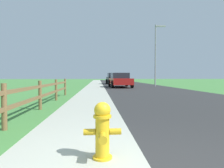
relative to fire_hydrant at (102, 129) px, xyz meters
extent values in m
plane|color=#44833D|center=(0.58, 24.29, -0.40)|extent=(120.00, 120.00, 0.00)
cube|color=#2D2D2D|center=(4.08, 26.29, -0.40)|extent=(7.00, 66.00, 0.01)
cube|color=#AFB2A2|center=(-2.42, 26.29, -0.40)|extent=(6.00, 66.00, 0.01)
cube|color=#44833D|center=(-3.92, 26.29, -0.39)|extent=(5.00, 66.00, 0.00)
cylinder|color=yellow|center=(0.00, 0.01, -0.10)|extent=(0.19, 0.19, 0.60)
cylinder|color=yellow|center=(0.00, 0.01, -0.39)|extent=(0.27, 0.27, 0.03)
cylinder|color=yellow|center=(0.00, 0.01, 0.17)|extent=(0.25, 0.25, 0.03)
sphere|color=yellow|center=(0.00, 0.01, 0.26)|extent=(0.22, 0.22, 0.22)
cube|color=gold|center=(0.00, 0.01, 0.33)|extent=(0.04, 0.04, 0.04)
cylinder|color=gold|center=(-0.17, 0.01, -0.04)|extent=(0.16, 0.09, 0.09)
cylinder|color=gold|center=(0.17, 0.01, -0.04)|extent=(0.16, 0.09, 0.09)
cylinder|color=gold|center=(0.00, -0.18, -0.06)|extent=(0.11, 0.19, 0.11)
cylinder|color=brown|center=(-1.98, 1.57, 0.09)|extent=(0.11, 0.11, 0.97)
cylinder|color=brown|center=(-1.98, 4.17, 0.09)|extent=(0.11, 0.11, 0.97)
cylinder|color=brown|center=(-1.98, 6.76, 0.09)|extent=(0.11, 0.11, 0.97)
cylinder|color=brown|center=(-1.98, 9.35, 0.09)|extent=(0.11, 0.11, 0.97)
cube|color=brown|center=(-1.98, 4.17, 0.04)|extent=(0.07, 10.37, 0.09)
cube|color=brown|center=(-1.98, 4.17, 0.38)|extent=(0.07, 10.37, 0.09)
cube|color=maroon|center=(2.20, 18.05, 0.22)|extent=(2.07, 4.95, 0.60)
cube|color=#1E232B|center=(2.20, 18.26, 0.79)|extent=(1.75, 2.47, 0.55)
cylinder|color=black|center=(1.20, 19.53, -0.03)|extent=(0.25, 0.75, 0.74)
cylinder|color=black|center=(3.09, 19.60, -0.03)|extent=(0.25, 0.75, 0.74)
cylinder|color=black|center=(1.31, 16.50, -0.03)|extent=(0.25, 0.75, 0.74)
cylinder|color=black|center=(3.21, 16.57, -0.03)|extent=(0.25, 0.75, 0.74)
cube|color=black|center=(2.24, 27.09, 0.26)|extent=(2.04, 4.40, 0.73)
cube|color=#1E232B|center=(2.25, 27.08, 0.92)|extent=(1.74, 2.24, 0.59)
cylinder|color=black|center=(1.25, 28.40, -0.06)|extent=(0.24, 0.69, 0.69)
cylinder|color=black|center=(3.14, 28.47, -0.06)|extent=(0.24, 0.69, 0.69)
cylinder|color=black|center=(1.35, 25.72, -0.06)|extent=(0.24, 0.69, 0.69)
cylinder|color=black|center=(3.24, 25.78, -0.06)|extent=(0.24, 0.69, 0.69)
cylinder|color=gray|center=(6.29, 19.46, 3.00)|extent=(0.14, 0.14, 6.80)
cube|color=#999999|center=(6.84, 19.46, 6.25)|extent=(1.10, 0.20, 0.14)
camera|label=1|loc=(-0.06, -2.71, 0.71)|focal=32.62mm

